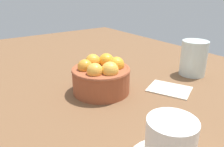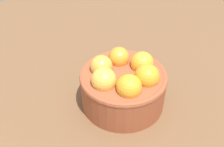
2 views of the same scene
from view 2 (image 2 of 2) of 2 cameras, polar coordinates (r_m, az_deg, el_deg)
ground_plane at (r=50.43cm, az=2.14°, el=-7.73°), size 157.32×107.31×4.74cm
terracotta_bowl at (r=45.90cm, az=2.36°, el=-2.20°), size 14.30×14.30×8.84cm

